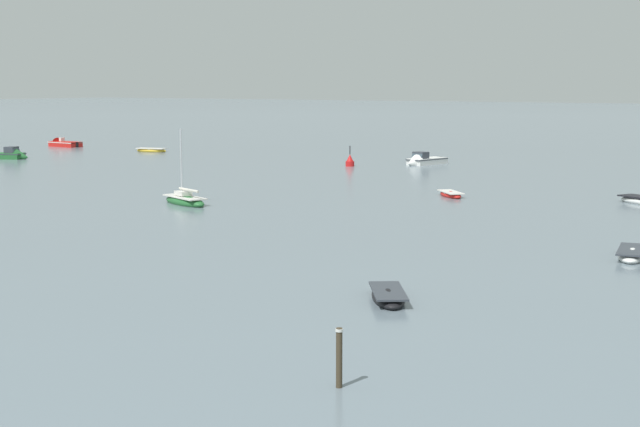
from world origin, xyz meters
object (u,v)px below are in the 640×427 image
at_px(rowboat_moored_2, 451,195).
at_px(channel_buoy, 350,162).
at_px(sailboat_moored_1, 185,201).
at_px(mooring_post_left, 339,359).
at_px(motorboat_moored_0, 422,162).
at_px(motorboat_moored_4, 61,145).
at_px(rowboat_moored_0, 151,150).
at_px(rowboat_moored_1, 632,254).
at_px(rowboat_moored_5, 388,296).
at_px(motorboat_moored_5, 10,156).

bearing_deg(rowboat_moored_2, channel_buoy, -177.38).
height_order(sailboat_moored_1, channel_buoy, sailboat_moored_1).
distance_m(rowboat_moored_2, mooring_post_left, 46.25).
bearing_deg(rowboat_moored_2, motorboat_moored_0, 166.43).
distance_m(motorboat_moored_4, mooring_post_left, 108.94).
bearing_deg(motorboat_moored_4, sailboat_moored_1, 148.56).
relative_size(rowboat_moored_0, rowboat_moored_1, 1.04).
xyz_separation_m(motorboat_moored_4, channel_buoy, (49.22, -4.34, 0.20)).
relative_size(motorboat_moored_0, rowboat_moored_1, 1.38).
distance_m(rowboat_moored_0, channel_buoy, 32.08).
height_order(sailboat_moored_1, mooring_post_left, sailboat_moored_1).
bearing_deg(motorboat_moored_0, rowboat_moored_5, 38.60).
bearing_deg(motorboat_moored_0, mooring_post_left, 38.01).
distance_m(sailboat_moored_1, rowboat_moored_2, 20.01).
bearing_deg(sailboat_moored_1, motorboat_moored_5, -3.38).
bearing_deg(motorboat_moored_4, rowboat_moored_5, 148.49).
bearing_deg(motorboat_moored_5, motorboat_moored_4, 101.91).
xyz_separation_m(rowboat_moored_2, channel_buoy, (-20.44, 18.12, 0.32)).
distance_m(motorboat_moored_5, channel_buoy, 39.61).
height_order(motorboat_moored_0, rowboat_moored_0, motorboat_moored_0).
distance_m(motorboat_moored_0, sailboat_moored_1, 38.58).
bearing_deg(rowboat_moored_5, channel_buoy, -2.57).
bearing_deg(motorboat_moored_0, sailboat_moored_1, 14.08).
relative_size(rowboat_moored_0, sailboat_moored_1, 0.77).
distance_m(rowboat_moored_5, channel_buoy, 61.01).
height_order(rowboat_moored_5, channel_buoy, channel_buoy).
bearing_deg(rowboat_moored_5, rowboat_moored_2, -13.98).
distance_m(rowboat_moored_0, motorboat_moored_4, 17.38).
bearing_deg(sailboat_moored_1, mooring_post_left, 158.27).
distance_m(motorboat_moored_0, rowboat_moored_2, 28.24).
distance_m(rowboat_moored_5, mooring_post_left, 10.97).
bearing_deg(motorboat_moored_0, rowboat_moored_1, 50.80).
height_order(rowboat_moored_1, mooring_post_left, mooring_post_left).
bearing_deg(mooring_post_left, rowboat_moored_5, 112.72).
bearing_deg(rowboat_moored_0, channel_buoy, -20.75).
bearing_deg(rowboat_moored_1, mooring_post_left, -14.76).
bearing_deg(sailboat_moored_1, motorboat_moored_4, -13.24).
bearing_deg(mooring_post_left, motorboat_moored_0, 116.10).
bearing_deg(rowboat_moored_1, rowboat_moored_0, -131.52).
xyz_separation_m(rowboat_moored_2, motorboat_moored_4, (-69.67, 22.46, 0.12)).
relative_size(motorboat_moored_0, motorboat_moored_5, 0.98).
bearing_deg(mooring_post_left, channel_buoy, 121.98).
xyz_separation_m(rowboat_moored_1, rowboat_moored_2, (-18.69, 17.99, -0.02)).
distance_m(rowboat_moored_1, rowboat_moored_2, 25.94).
xyz_separation_m(rowboat_moored_2, rowboat_moored_5, (13.36, -32.67, 0.01)).
relative_size(rowboat_moored_0, motorboat_moored_4, 0.75).
xyz_separation_m(sailboat_moored_1, rowboat_moored_5, (26.97, -18.00, -0.08)).
distance_m(motorboat_moored_5, mooring_post_left, 88.95).
xyz_separation_m(motorboat_moored_0, rowboat_moored_2, (15.07, -23.88, -0.17)).
relative_size(rowboat_moored_2, channel_buoy, 1.40).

